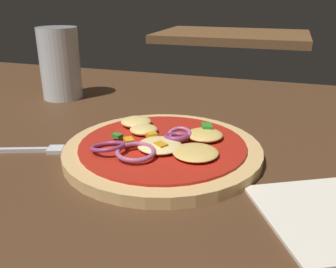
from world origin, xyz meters
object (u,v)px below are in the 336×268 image
pizza (163,148)px  beer_glass (60,67)px  napkin (331,215)px  fork (31,150)px

pizza → beer_glass: beer_glass is taller
pizza → napkin: (0.18, -0.07, -0.01)m
fork → napkin: 0.34m
beer_glass → fork: bearing=-65.7°
pizza → napkin: bearing=-22.2°
fork → napkin: (0.33, -0.03, -0.00)m
pizza → fork: 0.16m
fork → pizza: bearing=14.6°
fork → beer_glass: bearing=114.3°
fork → napkin: size_ratio=0.97×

